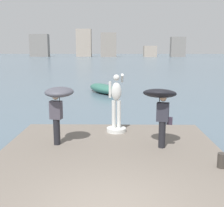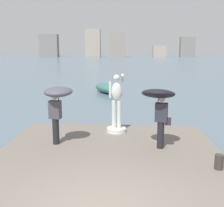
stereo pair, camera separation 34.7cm
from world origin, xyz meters
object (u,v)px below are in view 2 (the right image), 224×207
at_px(onlooker_right, 159,101).
at_px(mooring_bollard, 219,162).
at_px(onlooker_left, 57,99).
at_px(statue_white_figure, 117,110).
at_px(boat_near, 108,88).

distance_m(onlooker_right, mooring_bollard, 2.56).
bearing_deg(onlooker_right, onlooker_left, 176.43).
bearing_deg(statue_white_figure, onlooker_right, -50.85).
bearing_deg(boat_near, onlooker_right, -79.79).
bearing_deg(mooring_bollard, boat_near, 104.16).
xyz_separation_m(mooring_bollard, boat_near, (-4.01, 15.90, -0.23)).
height_order(statue_white_figure, onlooker_left, statue_white_figure).
xyz_separation_m(onlooker_left, boat_near, (0.72, 14.07, -1.56)).
bearing_deg(onlooker_left, mooring_bollard, -21.11).
relative_size(statue_white_figure, mooring_bollard, 5.63).
relative_size(onlooker_left, onlooker_right, 0.98).
height_order(mooring_bollard, boat_near, mooring_bollard).
xyz_separation_m(onlooker_right, boat_near, (-2.57, 14.27, -1.58)).
xyz_separation_m(statue_white_figure, onlooker_right, (1.40, -1.72, 0.68)).
distance_m(statue_white_figure, onlooker_left, 2.51).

